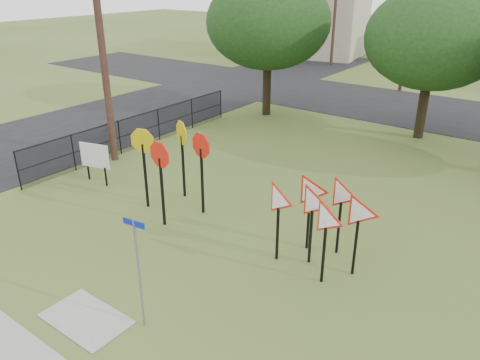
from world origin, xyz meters
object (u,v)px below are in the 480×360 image
at_px(yield_sign_cluster, 321,206).
at_px(info_board, 95,157).
at_px(stop_sign_cluster, 172,152).
at_px(street_name_sign, 138,267).

height_order(yield_sign_cluster, info_board, yield_sign_cluster).
height_order(stop_sign_cluster, info_board, stop_sign_cluster).
relative_size(stop_sign_cluster, yield_sign_cluster, 0.93).
relative_size(yield_sign_cluster, info_board, 1.94).
bearing_deg(info_board, stop_sign_cluster, 1.96).
bearing_deg(stop_sign_cluster, info_board, -178.04).
relative_size(stop_sign_cluster, info_board, 1.80).
xyz_separation_m(street_name_sign, yield_sign_cluster, (1.91, 4.47, 0.16)).
distance_m(street_name_sign, yield_sign_cluster, 4.86).
bearing_deg(stop_sign_cluster, street_name_sign, -53.37).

